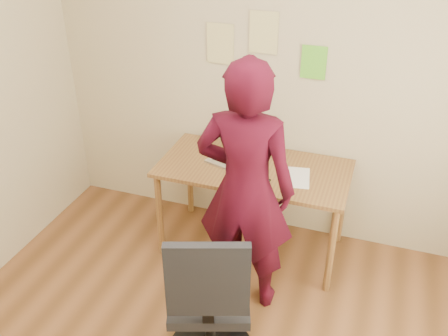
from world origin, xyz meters
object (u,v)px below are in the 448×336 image
at_px(phone, 263,183).
at_px(office_chair, 209,310).
at_px(person, 245,190).
at_px(laptop, 237,153).
at_px(desk, 254,177).

bearing_deg(phone, office_chair, -86.20).
height_order(phone, person, person).
bearing_deg(phone, person, -89.62).
distance_m(laptop, person, 0.64).
bearing_deg(person, phone, -98.92).
xyz_separation_m(desk, laptop, (-0.15, 0.06, 0.14)).
bearing_deg(laptop, office_chair, -62.76).
height_order(desk, laptop, laptop).
height_order(desk, phone, phone).
xyz_separation_m(desk, office_chair, (0.08, -1.16, -0.21)).
bearing_deg(desk, office_chair, -86.21).
height_order(phone, office_chair, office_chair).
bearing_deg(office_chair, laptop, 81.41).
height_order(office_chair, person, person).
relative_size(laptop, person, 0.25).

